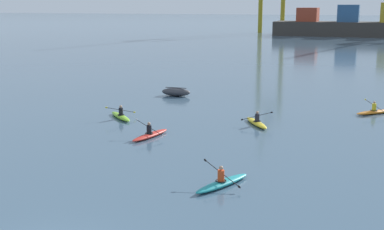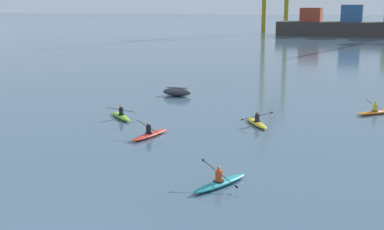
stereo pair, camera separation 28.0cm
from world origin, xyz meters
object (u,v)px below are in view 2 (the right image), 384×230
object	(u,v)px
capsized_dinghy	(177,92)
container_barge	(353,25)
kayak_yellow	(257,122)
kayak_teal	(220,182)
kayak_red	(150,134)
kayak_lime	(121,116)
kayak_orange	(376,112)

from	to	relation	value
capsized_dinghy	container_barge	bearing A→B (deg)	84.41
kayak_yellow	kayak_teal	world-z (taller)	kayak_teal
kayak_teal	kayak_yellow	bearing A→B (deg)	95.56
capsized_dinghy	kayak_red	xyz separation A→B (m)	(3.76, -13.84, -0.18)
container_barge	kayak_lime	bearing A→B (deg)	-95.28
container_barge	kayak_yellow	bearing A→B (deg)	-90.14
container_barge	kayak_teal	xyz separation A→B (m)	(0.93, -115.93, -2.61)
kayak_teal	capsized_dinghy	bearing A→B (deg)	116.56
capsized_dinghy	kayak_yellow	distance (m)	12.42
kayak_orange	kayak_teal	bearing A→B (deg)	-108.56
kayak_yellow	kayak_orange	bearing A→B (deg)	40.82
capsized_dinghy	kayak_yellow	xyz separation A→B (m)	(9.10, -8.45, -0.18)
container_barge	kayak_red	distance (m)	109.39
capsized_dinghy	kayak_teal	size ratio (longest dim) A/B	0.78
kayak_orange	kayak_lime	size ratio (longest dim) A/B	1.00
container_barge	kayak_teal	distance (m)	115.97
container_barge	kayak_orange	size ratio (longest dim) A/B	12.71
kayak_orange	kayak_red	bearing A→B (deg)	-137.23
kayak_yellow	kayak_teal	size ratio (longest dim) A/B	0.95
kayak_orange	kayak_lime	bearing A→B (deg)	-155.59
capsized_dinghy	kayak_red	distance (m)	14.34
kayak_orange	container_barge	bearing A→B (deg)	94.19
kayak_yellow	kayak_red	world-z (taller)	kayak_red
container_barge	kayak_teal	bearing A→B (deg)	-89.54
kayak_yellow	kayak_teal	bearing A→B (deg)	-84.44
capsized_dinghy	kayak_yellow	bearing A→B (deg)	-42.88
kayak_teal	kayak_red	xyz separation A→B (m)	(-6.52, 6.71, 0.00)
kayak_yellow	kayak_teal	xyz separation A→B (m)	(1.18, -12.11, 0.00)
kayak_lime	kayak_red	size ratio (longest dim) A/B	0.83
kayak_red	kayak_teal	bearing A→B (deg)	-45.86
container_barge	kayak_lime	size ratio (longest dim) A/B	12.67
kayak_teal	kayak_lime	distance (m)	15.19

